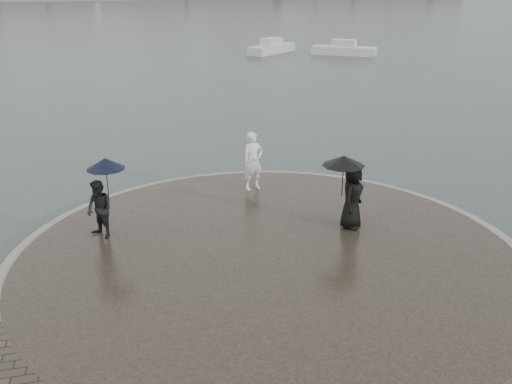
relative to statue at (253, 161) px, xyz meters
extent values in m
plane|color=#2B3835|center=(-0.67, -7.85, -1.26)|extent=(400.00, 400.00, 0.00)
cylinder|color=gray|center=(-0.67, -4.35, -1.10)|extent=(12.50, 12.50, 0.32)
cylinder|color=#2D261E|center=(-0.67, -4.35, -1.08)|extent=(11.90, 11.90, 0.36)
imported|color=white|center=(0.00, 0.00, 0.00)|extent=(0.75, 0.59, 1.81)
imported|color=black|center=(-4.55, -2.42, -0.16)|extent=(0.90, 0.92, 1.49)
cylinder|color=black|center=(-4.30, -2.32, 0.45)|extent=(0.02, 0.02, 0.90)
cone|color=black|center=(-4.30, -2.32, 1.00)|extent=(0.96, 0.96, 0.28)
imported|color=black|center=(1.81, -3.38, -0.03)|extent=(0.98, 1.01, 1.75)
cylinder|color=black|center=(1.56, -3.28, 0.40)|extent=(0.02, 0.02, 0.90)
cone|color=black|center=(1.56, -3.28, 0.92)|extent=(1.10, 1.10, 0.26)
cube|color=beige|center=(9.99, 33.93, -1.01)|extent=(5.19, 4.83, 0.90)
cube|color=beige|center=(9.99, 33.93, -0.41)|extent=(2.29, 2.22, 0.90)
cube|color=beige|center=(15.77, 31.19, -1.01)|extent=(5.46, 4.39, 0.90)
cube|color=beige|center=(15.77, 31.19, -0.41)|extent=(2.33, 2.11, 0.90)
camera|label=1|loc=(-3.94, -16.10, 5.34)|focal=40.00mm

